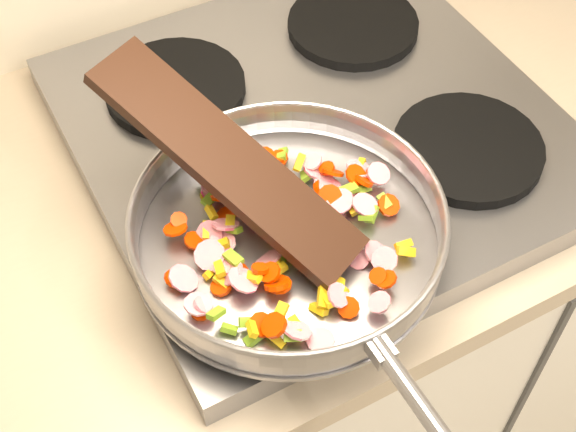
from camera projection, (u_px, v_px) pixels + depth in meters
name	position (u px, v px, depth m)	size (l,w,h in m)	color
cooktop	(316.00, 132.00, 1.07)	(0.60, 0.60, 0.04)	#939399
grate_fl	(271.00, 232.00, 0.93)	(0.19, 0.19, 0.02)	black
grate_fr	(468.00, 148.00, 1.01)	(0.19, 0.19, 0.02)	black
grate_bl	(175.00, 87.00, 1.08)	(0.19, 0.19, 0.02)	black
grate_br	(353.00, 25.00, 1.16)	(0.19, 0.19, 0.02)	black
saute_pan	(289.00, 228.00, 0.88)	(0.39, 0.56, 0.06)	#9E9EA5
vegetable_heap	(287.00, 233.00, 0.89)	(0.30, 0.29, 0.05)	#BF123C
wooden_spatula	(228.00, 161.00, 0.86)	(0.34, 0.08, 0.02)	black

